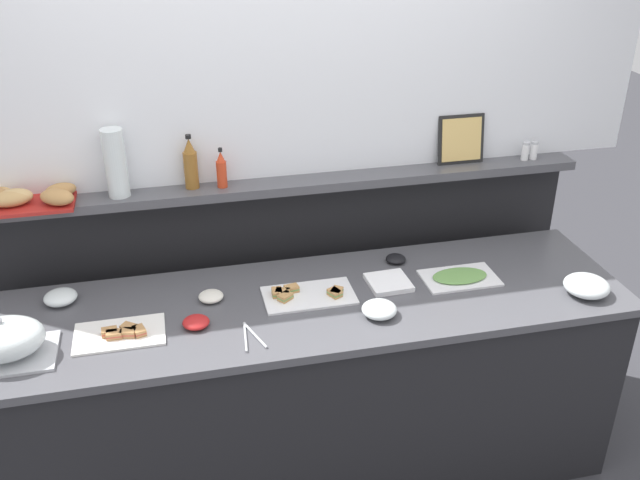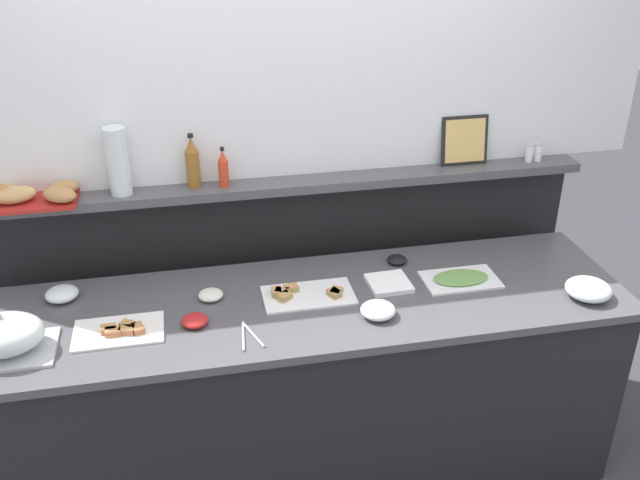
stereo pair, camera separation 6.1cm
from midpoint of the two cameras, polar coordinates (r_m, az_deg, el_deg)
name	(u,v)px [view 2 (the right image)]	position (r m, az deg, el deg)	size (l,w,h in m)	color
ground_plane	(286,385)	(3.86, -2.32, -11.71)	(12.00, 12.00, 0.00)	#38383D
buffet_counter	(306,390)	(3.11, -0.60, -12.05)	(2.65, 0.72, 0.91)	black
back_ledge_unit	(285,287)	(3.43, -2.35, -3.85)	(2.76, 0.22, 1.25)	black
upper_wall_panel	(277,17)	(3.00, -2.91, 17.60)	(3.36, 0.08, 1.35)	white
sandwich_platter_front	(120,331)	(2.75, -15.31, -7.11)	(0.33, 0.21, 0.04)	white
sandwich_platter_rear	(306,294)	(2.87, -0.53, -4.44)	(0.37, 0.21, 0.04)	white
cold_cuts_platter	(460,279)	(3.04, 11.89, -3.11)	(0.32, 0.20, 0.02)	white
serving_cloche	(4,336)	(2.74, -23.71, -7.18)	(0.34, 0.24, 0.17)	#B7BABF
glass_bowl_large	(588,290)	(3.06, 21.47, -3.79)	(0.19, 0.19, 0.07)	silver
glass_bowl_medium	(62,294)	(3.02, -19.67, -4.18)	(0.13, 0.13, 0.05)	silver
glass_bowl_small	(378,311)	(2.75, 5.36, -5.73)	(0.14, 0.14, 0.06)	silver
condiment_bowl_dark	(397,260)	(3.13, 6.82, -1.60)	(0.09, 0.09, 0.03)	black
condiment_bowl_red	(211,295)	(2.88, -8.26, -4.43)	(0.10, 0.10, 0.04)	silver
condiment_bowl_cream	(195,321)	(2.73, -9.50, -6.47)	(0.10, 0.10, 0.04)	red
serving_tongs	(248,334)	(2.65, -5.22, -7.64)	(0.08, 0.19, 0.01)	#B7BABF
napkin_stack	(389,283)	(2.96, 6.19, -3.52)	(0.17, 0.17, 0.02)	white
hot_sauce_bottle	(223,169)	(3.03, -7.28, 5.72)	(0.04, 0.04, 0.18)	red
vinegar_bottle_amber	(193,163)	(3.04, -9.73, 6.15)	(0.06, 0.06, 0.24)	#8E5B23
salt_shaker	(530,153)	(3.44, 17.13, 6.77)	(0.03, 0.03, 0.09)	white
pepper_shaker	(538,152)	(3.46, 17.78, 6.80)	(0.03, 0.03, 0.09)	white
bread_basket	(27,195)	(3.09, -22.16, 3.41)	(0.42, 0.27, 0.08)	#B2231E
framed_picture	(465,140)	(3.32, 12.17, 7.90)	(0.22, 0.05, 0.23)	black
water_carafe	(118,161)	(3.01, -15.53, 6.16)	(0.09, 0.09, 0.29)	silver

